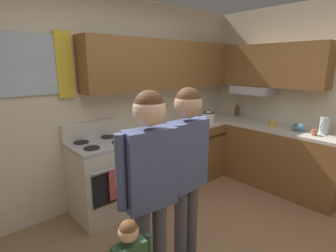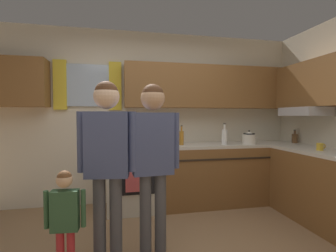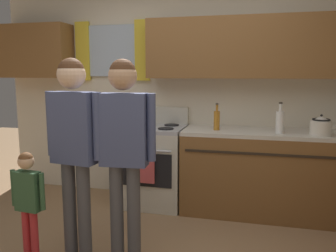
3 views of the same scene
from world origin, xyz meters
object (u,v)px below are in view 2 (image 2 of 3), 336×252
Objects in this scene: bottle_oil_amber at (182,137)px; mug_mustard_yellow at (320,147)px; adult_holding_child at (107,151)px; stovetop_kettle at (249,138)px; adult_in_plaid at (153,150)px; stove_oven at (132,176)px; small_child at (65,215)px; bottle_squat_brown at (295,138)px; bottle_milk_white at (224,136)px.

mug_mustard_yellow is at bearing -29.84° from bottle_oil_amber.
stovetop_kettle is at bearing 29.93° from adult_holding_child.
adult_in_plaid is (-2.09, -0.33, 0.06)m from mug_mustard_yellow.
adult_holding_child is (-0.28, -1.31, 0.55)m from stove_oven.
small_child is at bearing -168.66° from mug_mustard_yellow.
adult_in_plaid is at bearing -145.17° from stovetop_kettle.
bottle_squat_brown is 0.72× the size of bottle_oil_amber.
bottle_milk_white reaches higher than stove_oven.
bottle_oil_amber is 0.18× the size of adult_holding_child.
bottle_milk_white reaches higher than mug_mustard_yellow.
stovetop_kettle reaches higher than stove_oven.
adult_in_plaid is (-2.38, -1.13, 0.03)m from bottle_squat_brown.
bottle_milk_white is 1.67m from adult_in_plaid.
bottle_squat_brown is 1.71× the size of mug_mustard_yellow.
stove_oven reaches higher than mug_mustard_yellow.
adult_holding_child is (-1.62, -1.18, -0.00)m from bottle_milk_white.
small_child is at bearing -162.21° from adult_in_plaid.
bottle_milk_white is at bearing -5.37° from bottle_oil_amber.
adult_holding_child reaches higher than bottle_oil_amber.
stove_oven is 1.21× the size of small_child.
stovetop_kettle is 1.94m from adult_in_plaid.
bottle_milk_white is at bearing 137.37° from mug_mustard_yellow.
bottle_squat_brown is 2.64m from adult_in_plaid.
stovetop_kettle is 0.30× the size of small_child.
mug_mustard_yellow is at bearing 8.52° from adult_holding_child.
stove_oven is 1.61m from small_child.
adult_in_plaid reaches higher than stove_oven.
bottle_squat_brown is at bearing 22.73° from adult_holding_child.
stove_oven is 0.69× the size of adult_in_plaid.
adult_in_plaid reaches higher than mug_mustard_yellow.
adult_holding_child reaches higher than stovetop_kettle.
stovetop_kettle is at bearing 30.14° from small_child.
adult_holding_child is at bearing -174.37° from adult_in_plaid.
bottle_squat_brown is 3.02m from adult_holding_child.
bottle_milk_white is at bearing 36.13° from adult_holding_child.
adult_in_plaid reaches higher than bottle_milk_white.
small_child is (-0.71, -0.23, -0.44)m from adult_in_plaid.
bottle_squat_brown is (2.51, -0.14, 0.51)m from stove_oven.
stove_oven is 2.56m from bottle_squat_brown.
stovetop_kettle reaches higher than bottle_squat_brown.
mug_mustard_yellow is 0.07× the size of adult_in_plaid.
adult_in_plaid is at bearing -170.92° from mug_mustard_yellow.
adult_in_plaid is at bearing 17.79° from small_child.
bottle_milk_white is 1.14× the size of stovetop_kettle.
stovetop_kettle is at bearing -178.76° from bottle_squat_brown.
stove_oven is at bearing 157.17° from mug_mustard_yellow.
stove_oven is 5.37× the size of bottle_squat_brown.
adult_holding_child reaches higher than small_child.
bottle_squat_brown is 0.13× the size of adult_in_plaid.
bottle_oil_amber is at bearing 174.85° from stovetop_kettle.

